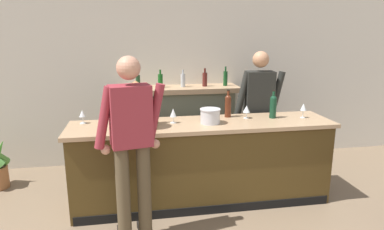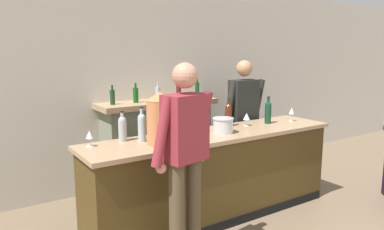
% 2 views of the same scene
% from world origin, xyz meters
% --- Properties ---
extents(wall_back_panel, '(12.00, 0.07, 2.75)m').
position_xyz_m(wall_back_panel, '(0.00, 4.42, 1.38)').
color(wall_back_panel, beige).
rests_on(wall_back_panel, ground_plane).
extents(bar_counter, '(2.98, 0.68, 0.97)m').
position_xyz_m(bar_counter, '(0.03, 2.94, 0.49)').
color(bar_counter, '#463315').
rests_on(bar_counter, ground_plane).
extents(fireplace_stone, '(1.63, 0.52, 1.47)m').
position_xyz_m(fireplace_stone, '(-0.02, 4.16, 0.60)').
color(fireplace_stone, slate).
rests_on(fireplace_stone, ground_plane).
extents(person_customer, '(0.65, 0.36, 1.76)m').
position_xyz_m(person_customer, '(-0.76, 2.31, 0.98)').
color(person_customer, '#4D3F2B').
rests_on(person_customer, ground_plane).
extents(person_bartender, '(0.66, 0.32, 1.73)m').
position_xyz_m(person_bartender, '(0.88, 3.45, 0.96)').
color(person_bartender, '#444730').
rests_on(person_bartender, ground_plane).
extents(copper_dispenser, '(0.27, 0.30, 0.51)m').
position_xyz_m(copper_dispenser, '(-0.70, 2.84, 1.22)').
color(copper_dispenser, '#C9794A').
rests_on(copper_dispenser, bar_counter).
extents(ice_bucket_steel, '(0.23, 0.23, 0.16)m').
position_xyz_m(ice_bucket_steel, '(0.10, 2.90, 1.05)').
color(ice_bucket_steel, silver).
rests_on(ice_bucket_steel, bar_counter).
extents(wine_bottle_cabernet_heavy, '(0.08, 0.08, 0.34)m').
position_xyz_m(wine_bottle_cabernet_heavy, '(-0.80, 3.04, 1.12)').
color(wine_bottle_cabernet_heavy, '#9FB8C3').
rests_on(wine_bottle_cabernet_heavy, bar_counter).
extents(wine_bottle_port_short, '(0.08, 0.08, 0.30)m').
position_xyz_m(wine_bottle_port_short, '(-0.50, 3.00, 1.10)').
color(wine_bottle_port_short, brown).
rests_on(wine_bottle_port_short, bar_counter).
extents(wine_bottle_rose_blush, '(0.08, 0.08, 0.30)m').
position_xyz_m(wine_bottle_rose_blush, '(-0.95, 3.16, 1.10)').
color(wine_bottle_rose_blush, '#A1ADB0').
rests_on(wine_bottle_rose_blush, bar_counter).
extents(wine_bottle_riesling_slim, '(0.08, 0.08, 0.33)m').
position_xyz_m(wine_bottle_riesling_slim, '(0.38, 3.15, 1.12)').
color(wine_bottle_riesling_slim, '#502212').
rests_on(wine_bottle_riesling_slim, bar_counter).
extents(wine_bottle_burgundy_dark, '(0.08, 0.08, 0.33)m').
position_xyz_m(wine_bottle_burgundy_dark, '(0.89, 3.01, 1.12)').
color(wine_bottle_burgundy_dark, '#133823').
rests_on(wine_bottle_burgundy_dark, bar_counter).
extents(wine_glass_front_right, '(0.07, 0.07, 0.18)m').
position_xyz_m(wine_glass_front_right, '(1.24, 2.95, 1.09)').
color(wine_glass_front_right, silver).
rests_on(wine_glass_front_right, bar_counter).
extents(wine_glass_near_bucket, '(0.08, 0.08, 0.15)m').
position_xyz_m(wine_glass_near_bucket, '(0.58, 3.05, 1.07)').
color(wine_glass_near_bucket, silver).
rests_on(wine_glass_near_bucket, bar_counter).
extents(wine_glass_front_left, '(0.07, 0.07, 0.17)m').
position_xyz_m(wine_glass_front_left, '(-0.30, 2.98, 1.08)').
color(wine_glass_front_left, silver).
rests_on(wine_glass_front_left, bar_counter).
extents(wine_glass_by_dispenser, '(0.07, 0.07, 0.15)m').
position_xyz_m(wine_glass_by_dispenser, '(-1.29, 3.13, 1.07)').
color(wine_glass_by_dispenser, silver).
rests_on(wine_glass_by_dispenser, bar_counter).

